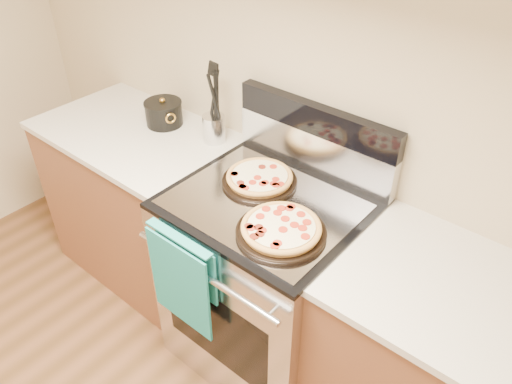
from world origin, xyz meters
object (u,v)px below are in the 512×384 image
Objects in this scene: pepperoni_pizza_back at (260,178)px; pepperoni_pizza_front at (281,229)px; utensil_crock at (214,128)px; range_body at (267,283)px; saucepan at (164,114)px.

pepperoni_pizza_front reaches higher than pepperoni_pizza_back.
utensil_crock is (-0.40, 0.15, 0.03)m from pepperoni_pizza_back.
range_body is at bearing -34.28° from pepperoni_pizza_back.
pepperoni_pizza_front is at bearing -36.82° from pepperoni_pizza_back.
saucepan reaches higher than range_body.
range_body is 0.76m from utensil_crock.
utensil_crock is at bearing 7.59° from saucepan.
range_body is 0.98m from saucepan.
utensil_crock is 0.73× the size of saucepan.
pepperoni_pizza_front is 1.02m from saucepan.
pepperoni_pizza_back is 0.33m from pepperoni_pizza_front.
pepperoni_pizza_front is 1.81× the size of saucepan.
pepperoni_pizza_back is 0.94× the size of pepperoni_pizza_front.
utensil_crock reaches higher than range_body.
pepperoni_pizza_back reaches higher than range_body.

